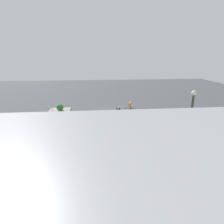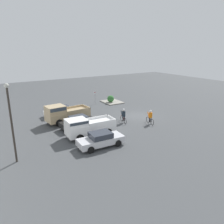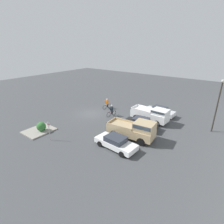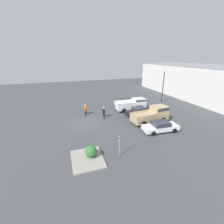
# 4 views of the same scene
# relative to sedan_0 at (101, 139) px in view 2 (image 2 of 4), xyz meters

# --- Properties ---
(ground_plane) EXTENTS (80.00, 80.00, 0.00)m
(ground_plane) POSITION_rel_sedan_0_xyz_m (5.65, -8.80, -0.70)
(ground_plane) COLOR #424447
(sedan_0) EXTENTS (2.05, 4.46, 1.39)m
(sedan_0) POSITION_rel_sedan_0_xyz_m (0.00, 0.00, 0.00)
(sedan_0) COLOR silver
(sedan_0) RESTS_ON ground_plane
(pickup_truck_0) EXTENTS (2.33, 5.22, 2.06)m
(pickup_truck_0) POSITION_rel_sedan_0_xyz_m (2.81, -0.03, 0.39)
(pickup_truck_0) COLOR white
(pickup_truck_0) RESTS_ON ground_plane
(sedan_1) EXTENTS (2.23, 4.35, 1.43)m
(sedan_1) POSITION_rel_sedan_0_xyz_m (5.60, -0.21, 0.02)
(sedan_1) COLOR black
(sedan_1) RESTS_ON ground_plane
(pickup_truck_1) EXTENTS (2.61, 5.54, 2.29)m
(pickup_truck_1) POSITION_rel_sedan_0_xyz_m (8.36, 0.47, 0.49)
(pickup_truck_1) COLOR tan
(pickup_truck_1) RESTS_ON ground_plane
(sedan_2) EXTENTS (2.17, 4.65, 1.33)m
(sedan_2) POSITION_rel_sedan_0_xyz_m (11.20, -0.13, -0.03)
(sedan_2) COLOR white
(sedan_2) RESTS_ON ground_plane
(cyclist_0) EXTENTS (1.79, 0.54, 1.78)m
(cyclist_0) POSITION_rel_sedan_0_xyz_m (4.48, -5.72, 0.20)
(cyclist_0) COLOR black
(cyclist_0) RESTS_ON ground_plane
(cyclist_1) EXTENTS (1.77, 0.54, 1.75)m
(cyclist_1) POSITION_rel_sedan_0_xyz_m (2.37, -8.22, 0.18)
(cyclist_1) COLOR black
(cyclist_1) RESTS_ON ground_plane
(fire_lane_sign) EXTENTS (0.13, 0.29, 2.31)m
(fire_lane_sign) POSITION_rel_sedan_0_xyz_m (14.33, -6.93, 0.70)
(fire_lane_sign) COLOR #9E9EA3
(fire_lane_sign) RESTS_ON ground_plane
(lamppost) EXTENTS (0.36, 0.36, 6.47)m
(lamppost) POSITION_rel_sedan_0_xyz_m (1.07, 7.27, 3.11)
(lamppost) COLOR #2D2823
(lamppost) RESTS_ON ground_plane
(curb_island) EXTENTS (3.40, 2.87, 0.15)m
(curb_island) POSITION_rel_sedan_0_xyz_m (13.90, -9.93, -0.62)
(curb_island) COLOR gray
(curb_island) RESTS_ON ground_plane
(shrub) EXTENTS (1.12, 1.12, 1.12)m
(shrub) POSITION_rel_sedan_0_xyz_m (13.74, -9.53, 0.01)
(shrub) COLOR #337033
(shrub) RESTS_ON curb_island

